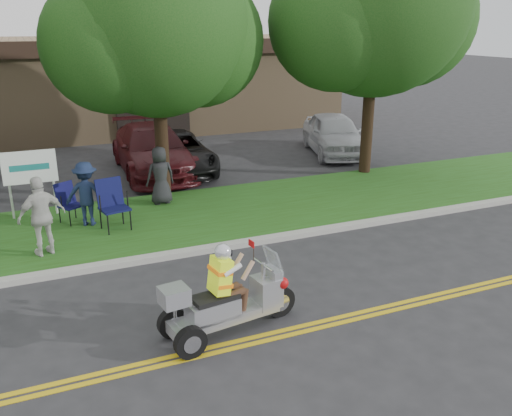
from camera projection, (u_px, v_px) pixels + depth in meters
name	position (u px, v px, depth m)	size (l,w,h in m)	color
ground	(243.00, 325.00, 8.79)	(120.00, 120.00, 0.00)	#28282B
centerline_near	(257.00, 343.00, 8.28)	(60.00, 0.10, 0.01)	gold
centerline_far	(253.00, 337.00, 8.42)	(60.00, 0.10, 0.01)	gold
curb	(190.00, 252.00, 11.43)	(60.00, 0.25, 0.12)	#A8A89E
grass_verge	(165.00, 220.00, 13.30)	(60.00, 4.00, 0.10)	#254C14
commercial_building	(133.00, 82.00, 25.40)	(18.00, 8.20, 4.00)	#9E7F5B
tree_mid	(157.00, 31.00, 13.85)	(5.88, 4.80, 7.05)	#332114
tree_right	(376.00, 9.00, 15.89)	(6.86, 5.60, 8.07)	#332114
business_sign	(30.00, 171.00, 13.05)	(1.25, 0.06, 1.75)	silver
trike_scooter	(226.00, 303.00, 8.39)	(2.34, 0.87, 1.53)	black
lawn_chair_a	(112.00, 201.00, 12.45)	(0.73, 0.74, 1.17)	black
lawn_chair_b	(68.00, 200.00, 12.90)	(0.69, 0.70, 0.95)	black
spectator_adult_right	(42.00, 216.00, 10.96)	(0.97, 0.41, 1.66)	beige
spectator_chair_a	(86.00, 194.00, 12.61)	(0.98, 0.57, 1.52)	#182342
spectator_chair_b	(160.00, 175.00, 14.13)	(0.74, 0.48, 1.52)	black
parked_car_mid	(175.00, 152.00, 17.62)	(2.12, 4.61, 1.28)	black
parked_car_right	(152.00, 150.00, 17.45)	(2.13, 5.23, 1.52)	#481015
parked_car_far_right	(334.00, 134.00, 20.00)	(1.77, 4.39, 1.50)	#B4B5BB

